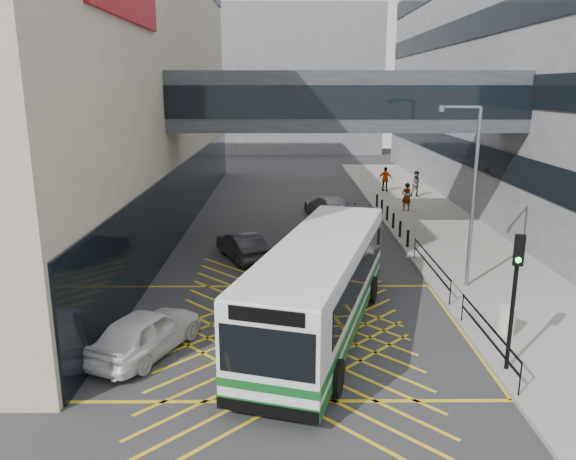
{
  "coord_description": "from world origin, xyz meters",
  "views": [
    {
      "loc": [
        -0.14,
        -17.98,
        8.2
      ],
      "look_at": [
        0.0,
        4.0,
        2.6
      ],
      "focal_mm": 35.0,
      "sensor_mm": 36.0,
      "label": 1
    }
  ],
  "objects_px": {
    "bus": "(321,284)",
    "pedestrian_c": "(385,179)",
    "pedestrian_a": "(406,197)",
    "pedestrian_b": "(417,184)",
    "car_white": "(146,332)",
    "litter_bin": "(506,321)",
    "car_silver": "(329,206)",
    "traffic_light": "(515,283)",
    "car_dark": "(242,246)",
    "street_lamp": "(470,186)"
  },
  "relations": [
    {
      "from": "car_white",
      "to": "pedestrian_a",
      "type": "bearing_deg",
      "value": -98.13
    },
    {
      "from": "car_white",
      "to": "pedestrian_c",
      "type": "distance_m",
      "value": 30.41
    },
    {
      "from": "car_silver",
      "to": "street_lamp",
      "type": "distance_m",
      "value": 14.48
    },
    {
      "from": "traffic_light",
      "to": "pedestrian_c",
      "type": "distance_m",
      "value": 29.31
    },
    {
      "from": "bus",
      "to": "pedestrian_b",
      "type": "xyz_separation_m",
      "value": [
        8.73,
        23.78,
        -0.62
      ]
    },
    {
      "from": "car_white",
      "to": "litter_bin",
      "type": "distance_m",
      "value": 11.78
    },
    {
      "from": "car_silver",
      "to": "pedestrian_b",
      "type": "bearing_deg",
      "value": -154.51
    },
    {
      "from": "pedestrian_c",
      "to": "street_lamp",
      "type": "bearing_deg",
      "value": 109.59
    },
    {
      "from": "car_white",
      "to": "car_silver",
      "type": "xyz_separation_m",
      "value": [
        7.21,
        19.09,
        0.03
      ]
    },
    {
      "from": "car_dark",
      "to": "car_silver",
      "type": "xyz_separation_m",
      "value": [
        4.93,
        8.96,
        0.11
      ]
    },
    {
      "from": "street_lamp",
      "to": "pedestrian_a",
      "type": "xyz_separation_m",
      "value": [
        0.71,
        14.67,
        -3.25
      ]
    },
    {
      "from": "car_white",
      "to": "traffic_light",
      "type": "bearing_deg",
      "value": -164.33
    },
    {
      "from": "traffic_light",
      "to": "litter_bin",
      "type": "distance_m",
      "value": 3.38
    },
    {
      "from": "pedestrian_b",
      "to": "pedestrian_c",
      "type": "distance_m",
      "value": 3.08
    },
    {
      "from": "bus",
      "to": "pedestrian_a",
      "type": "height_order",
      "value": "bus"
    },
    {
      "from": "pedestrian_c",
      "to": "pedestrian_b",
      "type": "bearing_deg",
      "value": 150.08
    },
    {
      "from": "car_dark",
      "to": "litter_bin",
      "type": "bearing_deg",
      "value": 111.07
    },
    {
      "from": "car_white",
      "to": "pedestrian_b",
      "type": "xyz_separation_m",
      "value": [
        14.32,
        25.37,
        0.39
      ]
    },
    {
      "from": "street_lamp",
      "to": "pedestrian_a",
      "type": "relative_size",
      "value": 3.93
    },
    {
      "from": "bus",
      "to": "traffic_light",
      "type": "distance_m",
      "value": 6.18
    },
    {
      "from": "pedestrian_b",
      "to": "car_white",
      "type": "bearing_deg",
      "value": -118.8
    },
    {
      "from": "pedestrian_a",
      "to": "car_white",
      "type": "bearing_deg",
      "value": 43.67
    },
    {
      "from": "street_lamp",
      "to": "pedestrian_c",
      "type": "relative_size",
      "value": 3.84
    },
    {
      "from": "car_white",
      "to": "traffic_light",
      "type": "height_order",
      "value": "traffic_light"
    },
    {
      "from": "car_dark",
      "to": "car_silver",
      "type": "height_order",
      "value": "car_silver"
    },
    {
      "from": "traffic_light",
      "to": "bus",
      "type": "bearing_deg",
      "value": 169.82
    },
    {
      "from": "pedestrian_b",
      "to": "pedestrian_a",
      "type": "bearing_deg",
      "value": -109.72
    },
    {
      "from": "car_silver",
      "to": "pedestrian_a",
      "type": "distance_m",
      "value": 5.51
    },
    {
      "from": "bus",
      "to": "car_white",
      "type": "xyz_separation_m",
      "value": [
        -5.59,
        -1.59,
        -1.01
      ]
    },
    {
      "from": "pedestrian_c",
      "to": "car_dark",
      "type": "bearing_deg",
      "value": 81.29
    },
    {
      "from": "litter_bin",
      "to": "pedestrian_b",
      "type": "bearing_deg",
      "value": 83.97
    },
    {
      "from": "car_dark",
      "to": "pedestrian_a",
      "type": "bearing_deg",
      "value": -159.51
    },
    {
      "from": "pedestrian_b",
      "to": "traffic_light",
      "type": "bearing_deg",
      "value": -96.71
    },
    {
      "from": "bus",
      "to": "car_dark",
      "type": "height_order",
      "value": "bus"
    },
    {
      "from": "car_dark",
      "to": "pedestrian_a",
      "type": "relative_size",
      "value": 2.27
    },
    {
      "from": "bus",
      "to": "litter_bin",
      "type": "xyz_separation_m",
      "value": [
        6.15,
        -0.62,
        -1.09
      ]
    },
    {
      "from": "litter_bin",
      "to": "pedestrian_b",
      "type": "distance_m",
      "value": 24.54
    },
    {
      "from": "litter_bin",
      "to": "bus",
      "type": "bearing_deg",
      "value": 174.24
    },
    {
      "from": "car_white",
      "to": "car_silver",
      "type": "bearing_deg",
      "value": -87.42
    },
    {
      "from": "pedestrian_b",
      "to": "litter_bin",
      "type": "bearing_deg",
      "value": -95.39
    },
    {
      "from": "street_lamp",
      "to": "litter_bin",
      "type": "relative_size",
      "value": 7.36
    },
    {
      "from": "pedestrian_a",
      "to": "pedestrian_b",
      "type": "xyz_separation_m",
      "value": [
        1.81,
        4.86,
        0.04
      ]
    },
    {
      "from": "bus",
      "to": "traffic_light",
      "type": "bearing_deg",
      "value": -13.61
    },
    {
      "from": "car_white",
      "to": "pedestrian_c",
      "type": "relative_size",
      "value": 2.45
    },
    {
      "from": "car_dark",
      "to": "traffic_light",
      "type": "xyz_separation_m",
      "value": [
        8.58,
        -11.58,
        2.18
      ]
    },
    {
      "from": "car_white",
      "to": "litter_bin",
      "type": "height_order",
      "value": "car_white"
    },
    {
      "from": "bus",
      "to": "pedestrian_c",
      "type": "xyz_separation_m",
      "value": [
        6.79,
        26.17,
        -0.64
      ]
    },
    {
      "from": "car_white",
      "to": "pedestrian_c",
      "type": "bearing_deg",
      "value": -90.78
    },
    {
      "from": "traffic_light",
      "to": "pedestrian_b",
      "type": "relative_size",
      "value": 2.12
    },
    {
      "from": "traffic_light",
      "to": "pedestrian_c",
      "type": "xyz_separation_m",
      "value": [
        1.53,
        29.22,
        -1.73
      ]
    }
  ]
}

